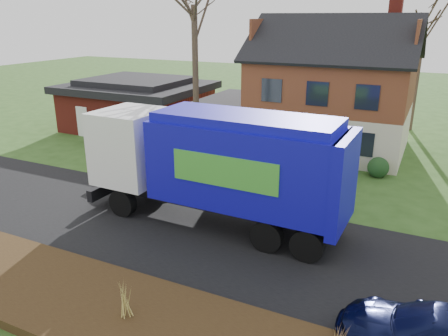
% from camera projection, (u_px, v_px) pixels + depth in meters
% --- Properties ---
extents(ground, '(120.00, 120.00, 0.00)m').
position_uv_depth(ground, '(192.00, 233.00, 16.93)').
color(ground, '#2A4A18').
rests_on(ground, ground).
extents(road, '(80.00, 7.00, 0.02)m').
position_uv_depth(road, '(192.00, 232.00, 16.92)').
color(road, black).
rests_on(road, ground).
extents(mulch_verge, '(80.00, 3.50, 0.30)m').
position_uv_depth(mulch_verge, '(99.00, 307.00, 12.37)').
color(mulch_verge, black).
rests_on(mulch_verge, ground).
extents(main_house, '(12.95, 8.95, 9.26)m').
position_uv_depth(main_house, '(324.00, 84.00, 26.81)').
color(main_house, beige).
rests_on(main_house, ground).
extents(ranch_house, '(9.80, 8.20, 3.70)m').
position_uv_depth(ranch_house, '(138.00, 104.00, 32.32)').
color(ranch_house, maroon).
rests_on(ranch_house, ground).
extents(garbage_truck, '(10.75, 3.09, 4.58)m').
position_uv_depth(garbage_truck, '(219.00, 161.00, 16.84)').
color(garbage_truck, black).
rests_on(garbage_truck, ground).
extents(silver_sedan, '(4.56, 2.24, 1.44)m').
position_uv_depth(silver_sedan, '(146.00, 167.00, 22.10)').
color(silver_sedan, '#ABAEB3').
rests_on(silver_sedan, ground).
extents(grass_clump_mid, '(0.38, 0.31, 1.05)m').
position_uv_depth(grass_clump_mid, '(125.00, 299.00, 11.60)').
color(grass_clump_mid, tan).
rests_on(grass_clump_mid, mulch_verge).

